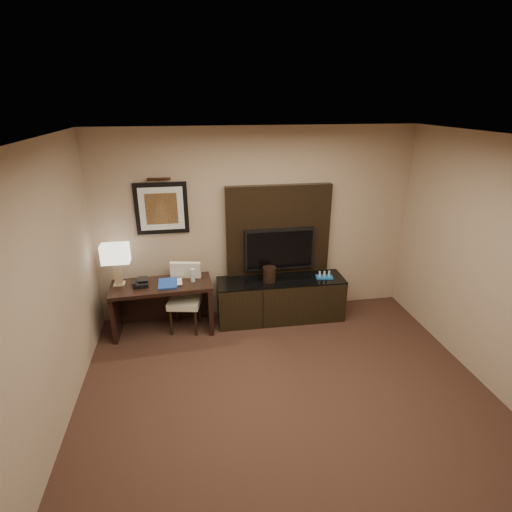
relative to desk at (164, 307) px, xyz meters
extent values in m
cube|color=#362018|center=(1.36, -2.10, -0.36)|extent=(4.50, 5.00, 0.01)
cube|color=silver|center=(1.36, -2.10, 2.34)|extent=(4.50, 5.00, 0.01)
cube|color=tan|center=(1.36, 0.40, 0.99)|extent=(4.50, 0.01, 2.70)
cube|color=tan|center=(-0.89, -2.10, 0.99)|extent=(0.01, 5.00, 2.70)
cube|color=black|center=(0.00, 0.00, 0.00)|extent=(1.35, 0.64, 0.71)
cube|color=black|center=(1.65, 0.05, -0.04)|extent=(1.82, 0.53, 0.62)
cube|color=black|center=(1.66, 0.34, 0.91)|extent=(1.50, 0.12, 1.30)
cube|color=black|center=(1.66, 0.24, 0.66)|extent=(1.00, 0.08, 0.60)
cube|color=black|center=(0.06, 0.38, 1.29)|extent=(0.70, 0.04, 0.70)
cylinder|color=#3B1F13|center=(0.06, 0.34, 1.69)|extent=(0.04, 0.04, 0.30)
cube|color=#183C9F|center=(0.09, -0.02, 0.37)|extent=(0.25, 0.34, 0.02)
imported|color=tan|center=(0.11, 0.00, 0.46)|extent=(0.16, 0.03, 0.21)
cylinder|color=silver|center=(0.42, 0.01, 0.45)|extent=(0.07, 0.07, 0.18)
cylinder|color=black|center=(1.48, 0.03, 0.37)|extent=(0.19, 0.19, 0.21)
camera|label=1|loc=(0.45, -4.97, 2.67)|focal=28.00mm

